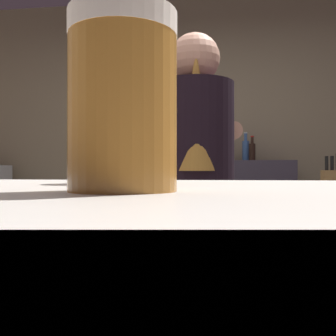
{
  "coord_description": "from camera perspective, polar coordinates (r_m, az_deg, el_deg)",
  "views": [
    {
      "loc": [
        0.15,
        -1.41,
        1.11
      ],
      "look_at": [
        0.06,
        -0.75,
        1.11
      ],
      "focal_mm": 41.29,
      "sensor_mm": 36.0,
      "label": 1
    }
  ],
  "objects": [
    {
      "name": "wall_back",
      "position": [
        3.62,
        5.1,
        3.47
      ],
      "size": [
        5.2,
        0.1,
        2.7
      ],
      "primitive_type": "cube",
      "color": "gray",
      "rests_on": "ground"
    },
    {
      "name": "prep_counter",
      "position": [
        2.24,
        12.86,
        -17.31
      ],
      "size": [
        2.1,
        0.6,
        0.91
      ],
      "primitive_type": "cube",
      "color": "#494634",
      "rests_on": "ground"
    },
    {
      "name": "back_shelf",
      "position": [
        3.38,
        10.46,
        -9.09
      ],
      "size": [
        0.89,
        0.36,
        1.19
      ],
      "primitive_type": "cube",
      "color": "#3A3343",
      "rests_on": "ground"
    },
    {
      "name": "bartender",
      "position": [
        1.68,
        4.0,
        -4.33
      ],
      "size": [
        0.45,
        0.53,
        1.71
      ],
      "rotation": [
        0.0,
        0.0,
        1.69
      ],
      "color": "#29283B",
      "rests_on": "ground"
    },
    {
      "name": "knife_block",
      "position": [
        2.25,
        23.07,
        -2.69
      ],
      "size": [
        0.1,
        0.08,
        0.29
      ],
      "color": "brown",
      "rests_on": "prep_counter"
    },
    {
      "name": "mixing_bowl",
      "position": [
        2.3,
        -5.25,
        -4.75
      ],
      "size": [
        0.17,
        0.17,
        0.05
      ],
      "primitive_type": "cylinder",
      "color": "slate",
      "rests_on": "prep_counter"
    },
    {
      "name": "chefs_knife",
      "position": [
        2.1,
        12.36,
        -5.68
      ],
      "size": [
        0.24,
        0.09,
        0.01
      ],
      "primitive_type": "cube",
      "rotation": [
        0.0,
        0.0,
        -0.27
      ],
      "color": "silver",
      "rests_on": "prep_counter"
    },
    {
      "name": "pint_glass_near",
      "position": [
        0.48,
        -5.06,
        5.8
      ],
      "size": [
        0.08,
        0.08,
        0.13
      ],
      "color": "#B5701D",
      "rests_on": "bar_counter"
    },
    {
      "name": "pint_glass_far",
      "position": [
        0.29,
        -6.68,
        9.55
      ],
      "size": [
        0.08,
        0.08,
        0.13
      ],
      "color": "#AB6E2B",
      "rests_on": "bar_counter"
    },
    {
      "name": "bottle_vinegar",
      "position": [
        3.37,
        9.08,
        2.69
      ],
      "size": [
        0.06,
        0.06,
        0.25
      ],
      "color": "black",
      "rests_on": "back_shelf"
    },
    {
      "name": "bottle_soy",
      "position": [
        3.28,
        8.81,
        2.43
      ],
      "size": [
        0.07,
        0.07,
        0.2
      ],
      "color": "#49812A",
      "rests_on": "back_shelf"
    },
    {
      "name": "bottle_hot_sauce",
      "position": [
        3.39,
        11.39,
        2.66
      ],
      "size": [
        0.06,
        0.06,
        0.25
      ],
      "color": "#3D61A0",
      "rests_on": "back_shelf"
    },
    {
      "name": "bottle_olive_oil",
      "position": [
        3.32,
        12.32,
        2.46
      ],
      "size": [
        0.05,
        0.05,
        0.21
      ],
      "color": "black",
      "rests_on": "back_shelf"
    }
  ]
}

